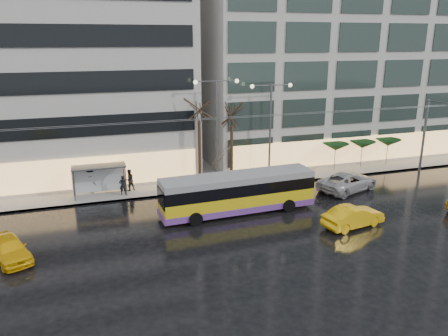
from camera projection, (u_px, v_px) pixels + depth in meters
name	position (u px, v px, depth m)	size (l,w,h in m)	color
ground	(236.00, 237.00, 28.44)	(140.00, 140.00, 0.00)	black
sidewalk	(207.00, 173.00, 41.78)	(80.00, 10.00, 0.15)	gray
kerb	(223.00, 189.00, 37.26)	(80.00, 0.10, 0.15)	slate
building_right	(343.00, 37.00, 47.75)	(32.00, 14.00, 25.00)	#BAB8B2
trolleybus	(238.00, 194.00, 32.11)	(11.64, 4.65, 5.35)	gold
catenary	(215.00, 146.00, 34.76)	(42.24, 5.12, 7.00)	#595B60
bus_shelter	(94.00, 174.00, 35.17)	(4.20, 1.60, 2.51)	#595B60
street_lamp_near	(217.00, 117.00, 37.17)	(3.96, 0.36, 9.03)	#595B60
street_lamp_far	(270.00, 117.00, 38.72)	(3.96, 0.36, 8.53)	#595B60
tree_a	(199.00, 105.00, 36.60)	(3.20, 3.20, 8.40)	black
tree_b	(232.00, 111.00, 37.86)	(3.20, 3.20, 7.70)	black
parasol_a	(336.00, 147.00, 41.89)	(2.50, 2.50, 2.65)	#595B60
parasol_b	(362.00, 145.00, 42.77)	(2.50, 2.50, 2.65)	#595B60
parasol_c	(388.00, 143.00, 43.65)	(2.50, 2.50, 2.65)	#595B60
taxi_a	(9.00, 249.00, 25.38)	(1.68, 4.18, 1.43)	yellow
taxi_b	(353.00, 216.00, 29.88)	(1.57, 4.50, 1.48)	yellow
sedan_silver	(348.00, 181.00, 37.01)	(2.64, 5.73, 1.59)	#B6B5BA
pedestrian_a	(122.00, 178.00, 35.39)	(0.97, 0.99, 2.19)	black
pedestrian_b	(129.00, 180.00, 36.55)	(1.09, 0.98, 1.84)	black
pedestrian_c	(91.00, 180.00, 35.96)	(1.25, 1.12, 2.11)	black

